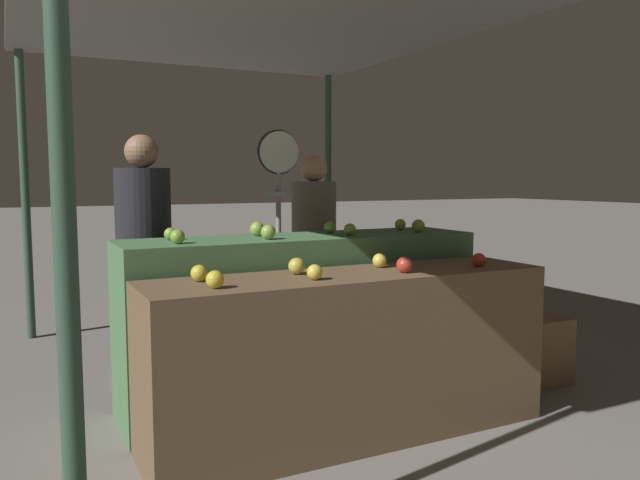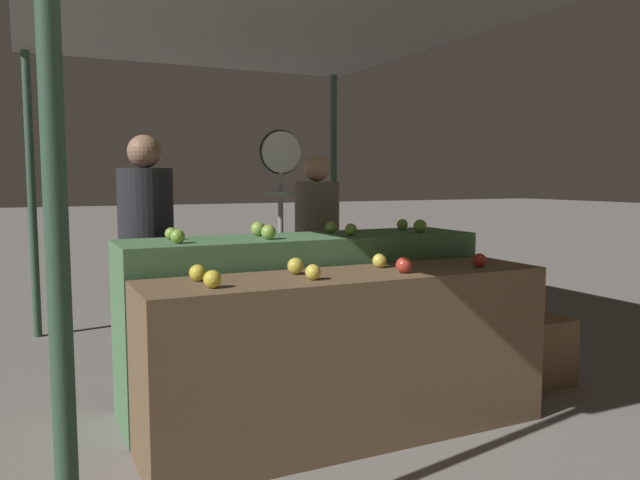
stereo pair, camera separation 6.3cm
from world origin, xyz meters
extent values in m
plane|color=slate|center=(0.00, 0.00, 0.00)|extent=(60.00, 60.00, 0.00)
cylinder|color=#33513D|center=(-1.44, -0.83, 1.21)|extent=(0.07, 0.07, 2.43)
cylinder|color=#33513D|center=(-1.44, 3.02, 1.21)|extent=(0.07, 0.07, 2.43)
cylinder|color=#33513D|center=(1.44, 3.02, 1.21)|extent=(0.07, 0.07, 2.43)
cube|color=gray|center=(0.00, 1.10, 2.45)|extent=(3.08, 4.05, 0.04)
cube|color=brown|center=(0.00, 0.00, 0.44)|extent=(2.18, 0.55, 0.87)
cube|color=#4C7A4C|center=(0.00, 0.60, 0.51)|extent=(2.18, 0.55, 1.02)
sphere|color=gold|center=(-0.77, -0.11, 0.92)|extent=(0.08, 0.08, 0.08)
sphere|color=yellow|center=(-0.26, -0.10, 0.91)|extent=(0.08, 0.08, 0.08)
sphere|color=red|center=(0.26, -0.11, 0.92)|extent=(0.09, 0.09, 0.09)
sphere|color=#B72D23|center=(0.76, -0.10, 0.91)|extent=(0.08, 0.08, 0.08)
sphere|color=gold|center=(-0.78, 0.10, 0.91)|extent=(0.08, 0.08, 0.08)
sphere|color=gold|center=(-0.27, 0.10, 0.92)|extent=(0.09, 0.09, 0.09)
sphere|color=yellow|center=(0.25, 0.12, 0.91)|extent=(0.08, 0.08, 0.08)
sphere|color=#84AD3D|center=(-0.78, 0.49, 1.06)|extent=(0.08, 0.08, 0.08)
sphere|color=#8EB247|center=(-0.27, 0.49, 1.06)|extent=(0.09, 0.09, 0.09)
sphere|color=#7AA338|center=(0.27, 0.49, 1.06)|extent=(0.07, 0.07, 0.07)
sphere|color=#7AA338|center=(0.77, 0.49, 1.06)|extent=(0.08, 0.08, 0.08)
sphere|color=#84AD3D|center=(-0.77, 0.70, 1.06)|extent=(0.07, 0.07, 0.07)
sphere|color=#8EB247|center=(-0.25, 0.71, 1.06)|extent=(0.09, 0.09, 0.09)
sphere|color=#8EB247|center=(0.25, 0.71, 1.06)|extent=(0.07, 0.07, 0.07)
sphere|color=#8EB247|center=(0.78, 0.70, 1.06)|extent=(0.07, 0.07, 0.07)
cylinder|color=#99999E|center=(0.08, 1.15, 0.79)|extent=(0.04, 0.04, 1.57)
cylinder|color=black|center=(0.08, 1.15, 1.55)|extent=(0.30, 0.01, 0.30)
cylinder|color=silver|center=(0.08, 1.13, 1.55)|extent=(0.28, 0.02, 0.28)
cylinder|color=#99999E|center=(0.08, 1.13, 1.34)|extent=(0.01, 0.01, 0.14)
cylinder|color=#99999E|center=(0.08, 1.13, 1.27)|extent=(0.20, 0.20, 0.03)
cube|color=#2D2D38|center=(0.51, 1.48, 0.36)|extent=(0.28, 0.19, 0.72)
cylinder|color=#756656|center=(0.51, 1.48, 1.03)|extent=(0.39, 0.39, 0.63)
sphere|color=tan|center=(0.51, 1.48, 1.45)|extent=(0.20, 0.20, 0.20)
cube|color=#2D2D38|center=(-0.79, 1.35, 0.38)|extent=(0.31, 0.24, 0.77)
cylinder|color=#232328|center=(-0.79, 1.35, 1.10)|extent=(0.45, 0.45, 0.67)
sphere|color=#936B51|center=(-0.79, 1.35, 1.54)|extent=(0.22, 0.22, 0.22)
cube|color=brown|center=(1.51, 0.26, 0.22)|extent=(0.44, 0.44, 0.44)
camera|label=1|loc=(-1.59, -2.79, 1.37)|focal=35.00mm
camera|label=2|loc=(-1.54, -2.82, 1.37)|focal=35.00mm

